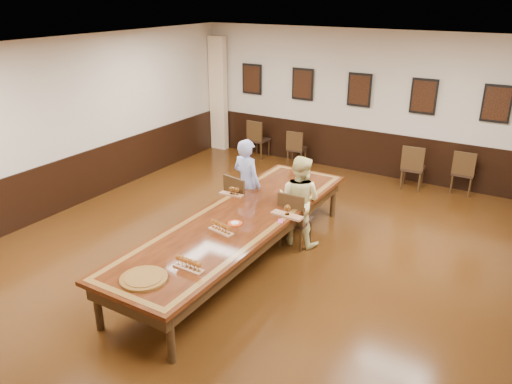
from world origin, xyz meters
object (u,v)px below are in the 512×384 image
Objects in this scene: spare_chair_d at (464,172)px; chair_man at (243,201)px; spare_chair_c at (413,167)px; conference_table at (239,226)px; spare_chair_b at (297,148)px; person_woman at (299,201)px; spare_chair_a at (259,138)px; person_man at (247,184)px; chair_woman at (296,218)px; carved_platter at (144,279)px.

chair_man is at bearing 50.60° from spare_chair_d.
conference_table is at bearing 67.49° from spare_chair_c.
chair_man reaches higher than spare_chair_c.
spare_chair_b is 4.05m from person_woman.
person_woman is at bearing 131.03° from spare_chair_a.
spare_chair_b is at bearing -63.84° from person_woman.
person_woman reaches higher than spare_chair_a.
conference_table is at bearing 127.96° from person_man.
spare_chair_b is at bearing -66.46° from person_man.
spare_chair_c is (0.96, 3.59, -0.00)m from chair_woman.
person_woman is 2.52× the size of carved_platter.
chair_man reaches higher than spare_chair_d.
person_man is 1.06× the size of person_woman.
person_man is (-1.08, 0.22, 0.32)m from chair_woman.
chair_man is at bearing 90.00° from person_man.
chair_woman is at bearing 90.00° from person_woman.
carved_platter is (-2.45, -6.87, 0.31)m from spare_chair_d.
spare_chair_c is (3.92, -0.18, 0.01)m from spare_chair_a.
spare_chair_d is (0.97, 0.28, -0.02)m from spare_chair_c.
spare_chair_c is at bearing -109.55° from chair_man.
spare_chair_d is at bearing 175.32° from spare_chair_b.
spare_chair_c is at bearing 170.50° from spare_chair_b.
person_man is (0.76, -3.48, 0.37)m from spare_chair_b.
conference_table is at bearing 131.06° from chair_man.
spare_chair_d is at bearing -117.54° from chair_woman.
chair_woman is 1.15m from person_man.
spare_chair_b is at bearing 2.23° from spare_chair_d.
spare_chair_d is (4.89, 0.10, -0.01)m from spare_chair_a.
chair_man reaches higher than spare_chair_b.
carved_platter is at bearing 69.89° from spare_chair_d.
chair_man is 0.63× the size of person_man.
spare_chair_d is (3.78, 0.18, 0.03)m from spare_chair_b.
chair_woman is 3.05m from carved_platter.
spare_chair_a is 0.98× the size of spare_chair_c.
chair_man is 4.84m from spare_chair_d.
spare_chair_a is (-2.96, 3.78, -0.01)m from chair_woman.
spare_chair_b is 0.89× the size of spare_chair_c.
carved_platter is at bearing 72.66° from spare_chair_c.
chair_man is 1.22m from conference_table.
spare_chair_a is 4.72m from person_woman.
person_woman is (-0.97, -3.49, 0.28)m from spare_chair_c.
person_man is at bearing 116.80° from conference_table.
person_woman is at bearing 80.59° from carved_platter.
spare_chair_c is 0.64× the size of person_woman.
conference_table is 8.25× the size of carved_platter.
spare_chair_c is at bearing 15.76° from spare_chair_d.
person_man reaches higher than conference_table.
spare_chair_a is at bearing -52.96° from chair_woman.
spare_chair_a is 1.11× the size of spare_chair_b.
conference_table is (-2.43, -4.82, 0.15)m from spare_chair_d.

